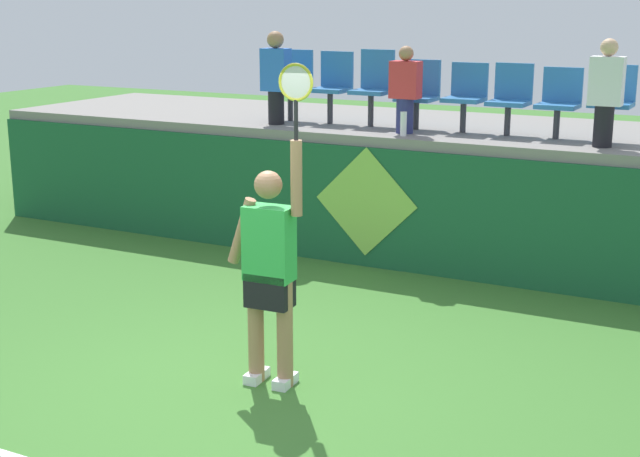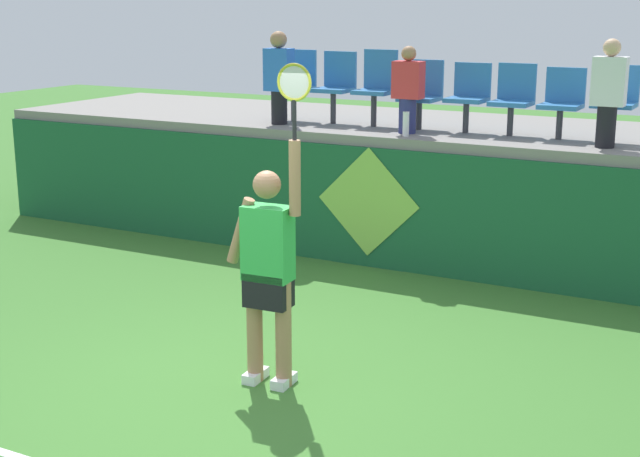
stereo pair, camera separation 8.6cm
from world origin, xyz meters
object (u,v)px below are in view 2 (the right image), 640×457
(tennis_player, at_px, (269,266))
(stadium_chair_5, at_px, (513,96))
(stadium_chair_7, at_px, (616,99))
(spectator_1, at_px, (279,76))
(stadium_chair_1, at_px, (336,83))
(stadium_chair_0, at_px, (297,81))
(stadium_chair_6, at_px, (562,100))
(tennis_ball, at_px, (259,353))
(stadium_chair_3, at_px, (422,92))
(spectator_2, at_px, (609,92))
(stadium_chair_2, at_px, (377,84))
(spectator_0, at_px, (408,89))
(stadium_chair_4, at_px, (469,94))
(water_bottle, at_px, (406,124))

(tennis_player, relative_size, stadium_chair_5, 3.19)
(stadium_chair_7, bearing_deg, spectator_1, -173.72)
(stadium_chair_5, distance_m, stadium_chair_7, 1.13)
(stadium_chair_1, bearing_deg, stadium_chair_0, 179.95)
(stadium_chair_6, relative_size, spectator_1, 0.68)
(tennis_ball, relative_size, stadium_chair_3, 0.08)
(stadium_chair_0, relative_size, spectator_2, 0.79)
(tennis_ball, xyz_separation_m, spectator_2, (2.14, 3.46, 2.07))
(tennis_player, distance_m, stadium_chair_6, 4.59)
(stadium_chair_2, xyz_separation_m, spectator_0, (0.59, -0.44, 0.00))
(stadium_chair_3, bearing_deg, stadium_chair_7, -0.12)
(stadium_chair_5, height_order, spectator_1, spectator_1)
(stadium_chair_4, bearing_deg, stadium_chair_5, 0.32)
(tennis_ball, relative_size, stadium_chair_0, 0.07)
(tennis_player, xyz_separation_m, stadium_chair_4, (0.11, 4.32, 0.98))
(stadium_chair_1, distance_m, stadium_chair_4, 1.73)
(stadium_chair_6, xyz_separation_m, spectator_1, (-3.39, -0.44, 0.17))
(stadium_chair_6, xyz_separation_m, spectator_2, (0.57, -0.43, 0.15))
(tennis_ball, height_order, stadium_chair_3, stadium_chair_3)
(tennis_ball, distance_m, stadium_chair_4, 4.37)
(tennis_ball, height_order, stadium_chair_4, stadium_chair_4)
(water_bottle, bearing_deg, stadium_chair_3, 96.71)
(tennis_ball, xyz_separation_m, water_bottle, (-0.02, 3.24, 1.62))
(tennis_player, height_order, spectator_0, tennis_player)
(stadium_chair_2, bearing_deg, stadium_chair_5, -0.18)
(tennis_player, height_order, stadium_chair_0, tennis_player)
(stadium_chair_4, xyz_separation_m, stadium_chair_7, (1.65, -0.00, 0.02))
(stadium_chair_6, bearing_deg, stadium_chair_5, 179.72)
(stadium_chair_0, relative_size, stadium_chair_5, 1.10)
(tennis_player, xyz_separation_m, spectator_1, (-2.19, 3.89, 1.13))
(tennis_ball, xyz_separation_m, stadium_chair_4, (0.48, 3.89, 1.93))
(tennis_ball, bearing_deg, stadium_chair_7, 61.21)
(water_bottle, relative_size, stadium_chair_6, 0.36)
(water_bottle, bearing_deg, stadium_chair_1, 151.68)
(tennis_player, bearing_deg, stadium_chair_7, 67.78)
(stadium_chair_4, relative_size, stadium_chair_6, 1.02)
(water_bottle, xyz_separation_m, stadium_chair_1, (-1.23, 0.66, 0.36))
(tennis_player, bearing_deg, stadium_chair_4, 88.51)
(tennis_player, height_order, water_bottle, tennis_player)
(stadium_chair_5, bearing_deg, stadium_chair_1, 179.95)
(spectator_0, distance_m, spectator_1, 1.72)
(stadium_chair_2, bearing_deg, stadium_chair_0, -179.85)
(stadium_chair_7, bearing_deg, stadium_chair_0, 179.92)
(stadium_chair_7, relative_size, spectator_0, 0.83)
(stadium_chair_5, relative_size, spectator_0, 0.81)
(stadium_chair_6, bearing_deg, stadium_chair_0, 179.91)
(stadium_chair_5, height_order, stadium_chair_6, stadium_chair_5)
(stadium_chair_6, height_order, stadium_chair_7, stadium_chair_7)
(spectator_1, bearing_deg, stadium_chair_6, 7.33)
(spectator_0, bearing_deg, stadium_chair_3, 90.00)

